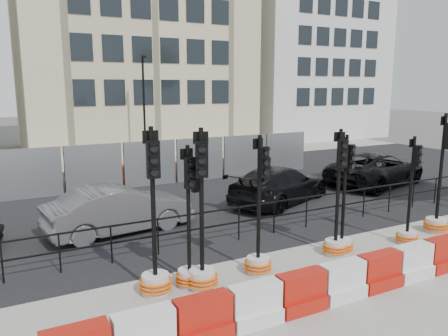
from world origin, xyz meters
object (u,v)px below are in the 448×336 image
traffic_signal_d (259,242)px  traffic_signal_h (438,209)px  traffic_signal_a (155,261)px  car_c (280,185)px

traffic_signal_d → traffic_signal_h: size_ratio=0.91×
traffic_signal_a → traffic_signal_d: traffic_signal_a is taller
car_c → traffic_signal_d: bearing=117.6°
traffic_signal_h → traffic_signal_d: bearing=162.6°
traffic_signal_d → car_c: bearing=37.2°
traffic_signal_a → traffic_signal_h: size_ratio=0.99×
traffic_signal_a → traffic_signal_h: 8.76m
traffic_signal_h → car_c: (-2.21, 5.00, -0.04)m
traffic_signal_d → traffic_signal_h: (6.28, -0.03, -0.04)m
traffic_signal_a → traffic_signal_h: traffic_signal_h is taller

